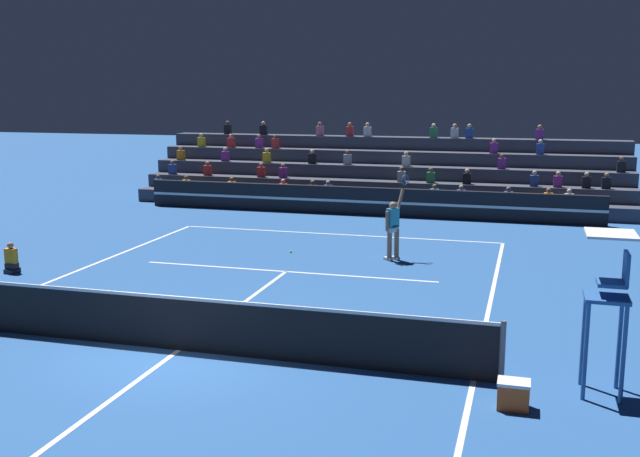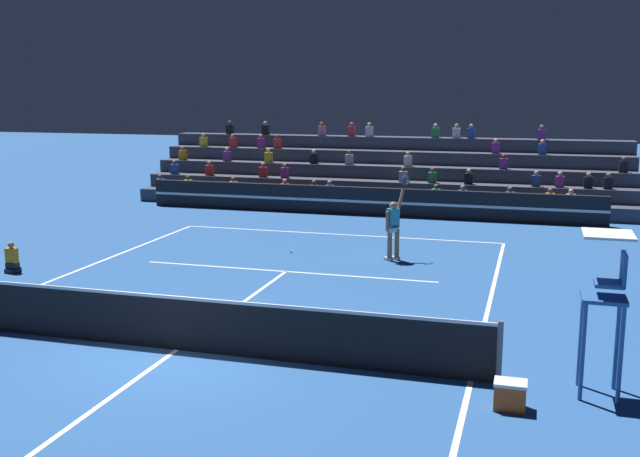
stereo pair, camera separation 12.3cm
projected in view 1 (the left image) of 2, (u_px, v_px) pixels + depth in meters
ground_plane at (179, 350)px, 14.18m from camera, size 120.00×120.00×0.00m
court_lines at (179, 350)px, 14.18m from camera, size 11.10×23.90×0.01m
tennis_net at (178, 323)px, 14.08m from camera, size 12.00×0.10×1.10m
sponsor_banner_wall at (363, 201)px, 29.20m from camera, size 18.00×0.26×1.10m
bleacher_stand at (382, 178)px, 32.71m from camera, size 20.55×4.75×3.38m
umpire_chair at (610, 292)px, 11.84m from camera, size 0.76×0.84×2.67m
ball_kid_courtside at (11, 261)px, 20.06m from camera, size 0.30×0.36×0.84m
tennis_player at (393, 227)px, 21.44m from camera, size 0.62×0.86×2.49m
tennis_ball at (291, 252)px, 22.57m from camera, size 0.07×0.07×0.07m
equipment_cooler at (513, 395)px, 11.56m from camera, size 0.50×0.38×0.45m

